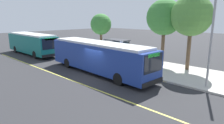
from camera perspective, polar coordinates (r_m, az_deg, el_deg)
ground_plane at (r=17.93m, az=-4.51°, el=-4.17°), size 120.00×120.00×0.00m
sidewalk_curb at (r=22.18m, az=7.18°, el=-0.72°), size 44.00×6.40×0.15m
lane_stripe_center at (r=16.63m, az=-10.23°, el=-5.69°), size 36.00×0.14×0.01m
transit_bus_main at (r=18.75m, az=-3.86°, el=1.69°), size 12.60×3.14×2.95m
transit_bus_second at (r=30.48m, az=-22.02°, el=5.07°), size 10.55×2.61×2.95m
bus_shelter at (r=23.87m, az=1.39°, el=4.84°), size 2.90×1.60×2.48m
waiting_bench at (r=23.89m, az=1.22°, el=1.72°), size 1.60×0.48×0.95m
route_sign_post at (r=19.83m, az=2.74°, el=3.31°), size 0.44×0.08×2.80m
street_tree_near_shelter at (r=29.02m, az=-3.22°, el=10.71°), size 2.99×2.99×5.56m
street_tree_upstreet at (r=20.44m, az=21.89°, el=12.21°), size 3.84×3.84×7.12m
street_tree_downstreet at (r=21.81m, az=14.82°, el=12.26°), size 3.72×3.72×6.91m
utility_pole at (r=15.85m, az=26.54°, el=4.68°), size 0.16×0.16×6.40m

